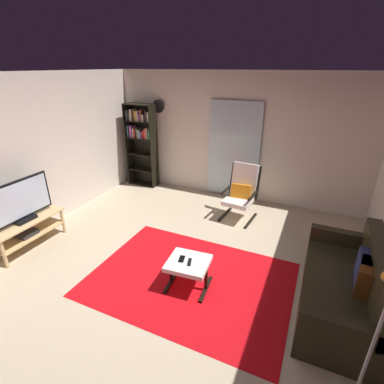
% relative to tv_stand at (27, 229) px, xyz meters
% --- Properties ---
extents(ground_plane, '(7.02, 7.02, 0.00)m').
position_rel_tv_stand_xyz_m(ground_plane, '(2.36, 0.37, -0.30)').
color(ground_plane, '#C1AC8C').
extents(wall_back, '(5.60, 0.06, 2.60)m').
position_rel_tv_stand_xyz_m(wall_back, '(2.36, 3.27, 1.00)').
color(wall_back, beige).
rests_on(wall_back, ground).
extents(wall_left, '(0.06, 6.00, 2.60)m').
position_rel_tv_stand_xyz_m(wall_left, '(-0.34, 0.37, 1.00)').
color(wall_left, beige).
rests_on(wall_left, ground).
extents(glass_door_panel, '(1.10, 0.01, 2.00)m').
position_rel_tv_stand_xyz_m(glass_door_panel, '(2.37, 3.21, 0.75)').
color(glass_door_panel, silver).
extents(area_rug, '(2.66, 1.92, 0.01)m').
position_rel_tv_stand_xyz_m(area_rug, '(2.69, 0.34, -0.30)').
color(area_rug, red).
rests_on(area_rug, ground).
extents(tv_stand, '(0.46, 1.16, 0.46)m').
position_rel_tv_stand_xyz_m(tv_stand, '(0.00, 0.00, 0.00)').
color(tv_stand, tan).
rests_on(tv_stand, ground).
extents(television, '(0.20, 1.02, 0.66)m').
position_rel_tv_stand_xyz_m(television, '(0.00, 0.01, 0.48)').
color(television, black).
rests_on(television, tv_stand).
extents(bookshelf_near_tv, '(0.69, 0.30, 1.91)m').
position_rel_tv_stand_xyz_m(bookshelf_near_tv, '(0.21, 3.04, 0.84)').
color(bookshelf_near_tv, black).
rests_on(bookshelf_near_tv, ground).
extents(leather_sofa, '(0.82, 1.80, 0.84)m').
position_rel_tv_stand_xyz_m(leather_sofa, '(4.56, 0.62, 0.00)').
color(leather_sofa, '#2B2717').
rests_on(leather_sofa, ground).
extents(lounge_armchair, '(0.62, 0.70, 1.02)m').
position_rel_tv_stand_xyz_m(lounge_armchair, '(2.80, 2.38, 0.23)').
color(lounge_armchair, black).
rests_on(lounge_armchair, ground).
extents(ottoman, '(0.56, 0.53, 0.40)m').
position_rel_tv_stand_xyz_m(ottoman, '(2.72, 0.21, 0.03)').
color(ottoman, white).
rests_on(ottoman, ground).
extents(tv_remote, '(0.08, 0.15, 0.02)m').
position_rel_tv_stand_xyz_m(tv_remote, '(2.75, 0.19, 0.11)').
color(tv_remote, black).
rests_on(tv_remote, ottoman).
extents(cell_phone, '(0.10, 0.15, 0.01)m').
position_rel_tv_stand_xyz_m(cell_phone, '(2.63, 0.21, 0.10)').
color(cell_phone, black).
rests_on(cell_phone, ottoman).
extents(wall_clock, '(0.29, 0.03, 0.29)m').
position_rel_tv_stand_xyz_m(wall_clock, '(0.60, 3.20, 1.55)').
color(wall_clock, silver).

